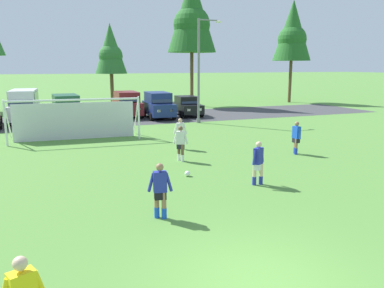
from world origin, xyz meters
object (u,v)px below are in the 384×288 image
(player_winger_right, at_px, (296,138))
(parked_car_slot_far_right, at_px, (187,106))
(soccer_ball, at_px, (187,174))
(parked_car_slot_center, at_px, (66,108))
(player_defender_far, at_px, (160,191))
(soccer_goal, at_px, (75,118))
(player_winger_left, at_px, (181,144))
(parked_car_slot_right, at_px, (158,105))
(player_midfield_center, at_px, (258,163))
(player_striker_near, at_px, (180,134))
(parked_car_slot_center_right, at_px, (127,104))
(parked_car_slot_center_left, at_px, (24,105))
(street_lamp, at_px, (201,70))

(player_winger_right, bearing_deg, parked_car_slot_far_right, 89.19)
(player_winger_right, distance_m, parked_car_slot_far_right, 16.14)
(soccer_ball, height_order, parked_car_slot_center, parked_car_slot_center)
(player_defender_far, bearing_deg, soccer_goal, 95.20)
(player_winger_left, xyz_separation_m, parked_car_slot_right, (3.29, 14.84, 0.29))
(player_midfield_center, relative_size, player_defender_far, 1.00)
(player_striker_near, distance_m, parked_car_slot_center, 13.18)
(parked_car_slot_center_right, xyz_separation_m, parked_car_slot_far_right, (5.08, -1.16, -0.24))
(parked_car_slot_center_left, bearing_deg, soccer_goal, -71.27)
(parked_car_slot_center_right, bearing_deg, street_lamp, -50.19)
(player_striker_near, bearing_deg, parked_car_slot_center, 112.16)
(parked_car_slot_center_right, bearing_deg, parked_car_slot_center_left, -177.23)
(player_winger_right, height_order, street_lamp, street_lamp)
(player_defender_far, distance_m, parked_car_slot_far_right, 23.43)
(player_defender_far, distance_m, street_lamp, 19.54)
(parked_car_slot_far_right, bearing_deg, parked_car_slot_right, -168.30)
(parked_car_slot_far_right, bearing_deg, parked_car_slot_center_left, 176.68)
(player_striker_near, xyz_separation_m, parked_car_slot_far_right, (5.22, 12.94, 0.05))
(parked_car_slot_center_right, relative_size, parked_car_slot_far_right, 1.08)
(soccer_goal, bearing_deg, soccer_ball, -70.28)
(parked_car_slot_center_right, distance_m, street_lamp, 7.72)
(player_winger_right, xyz_separation_m, parked_car_slot_right, (-2.56, 15.56, 0.29))
(player_midfield_center, xyz_separation_m, parked_car_slot_center, (-5.55, 19.15, 0.29))
(soccer_ball, relative_size, soccer_goal, 0.03)
(soccer_goal, xyz_separation_m, player_winger_right, (9.92, -7.91, -0.47))
(player_midfield_center, bearing_deg, parked_car_slot_center, 106.16)
(player_defender_far, xyz_separation_m, parked_car_slot_center, (-1.26, 20.93, 0.29))
(player_winger_right, relative_size, parked_car_slot_center_right, 0.35)
(soccer_ball, distance_m, player_winger_right, 6.73)
(parked_car_slot_right, bearing_deg, parked_car_slot_center_right, 142.82)
(player_midfield_center, distance_m, player_defender_far, 4.64)
(soccer_goal, bearing_deg, player_midfield_center, -64.70)
(parked_car_slot_center_left, height_order, street_lamp, street_lamp)
(player_defender_far, distance_m, parked_car_slot_right, 21.96)
(player_midfield_center, distance_m, parked_car_slot_center_left, 22.36)
(parked_car_slot_right, bearing_deg, player_striker_near, -101.11)
(soccer_goal, xyz_separation_m, street_lamp, (9.65, 3.89, 2.74))
(player_striker_near, bearing_deg, parked_car_slot_center_right, 89.43)
(player_striker_near, distance_m, parked_car_slot_center_right, 14.10)
(parked_car_slot_center, bearing_deg, parked_car_slot_right, 1.23)
(soccer_goal, relative_size, parked_car_slot_center_left, 1.53)
(player_winger_left, xyz_separation_m, player_winger_right, (5.86, -0.72, 0.00))
(soccer_goal, relative_size, parked_car_slot_right, 1.60)
(soccer_ball, xyz_separation_m, parked_car_slot_center_left, (-6.52, 18.67, 1.23))
(player_winger_left, distance_m, player_winger_right, 5.90)
(player_midfield_center, relative_size, parked_car_slot_far_right, 0.38)
(soccer_ball, height_order, parked_car_slot_right, parked_car_slot_right)
(parked_car_slot_right, relative_size, street_lamp, 0.60)
(player_winger_left, xyz_separation_m, street_lamp, (5.58, 11.09, 3.21))
(player_striker_near, bearing_deg, player_winger_left, -109.28)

